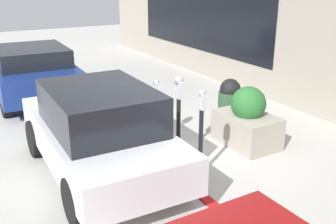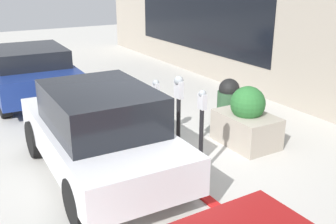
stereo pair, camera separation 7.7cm
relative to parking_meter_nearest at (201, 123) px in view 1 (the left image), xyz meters
name	(u,v)px [view 1 (the left image)]	position (x,y,z in m)	size (l,w,h in m)	color
ground_plane	(163,161)	(0.77, 0.29, -0.97)	(40.00, 40.00, 0.00)	beige
curb_strip	(160,161)	(0.77, 0.37, -0.95)	(24.50, 0.16, 0.04)	red
parking_meter_nearest	(201,123)	(0.00, 0.00, 0.00)	(0.15, 0.13, 1.53)	black
parking_meter_second	(179,104)	(0.74, -0.01, 0.12)	(0.20, 0.17, 1.60)	black
parking_meter_middle	(157,104)	(1.62, -0.03, -0.13)	(0.16, 0.13, 1.34)	black
planter_box	(247,121)	(0.62, -1.55, -0.47)	(1.27, 0.86, 1.22)	#A39989
parked_car_middle	(99,130)	(0.91, 1.46, -0.15)	(4.10, 1.85, 1.58)	silver
parked_car_rear	(33,71)	(6.01, 1.49, -0.19)	(4.11, 2.14, 1.46)	navy
trash_bin	(230,102)	(1.66, -1.92, -0.42)	(0.52, 0.52, 1.09)	#2D5133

